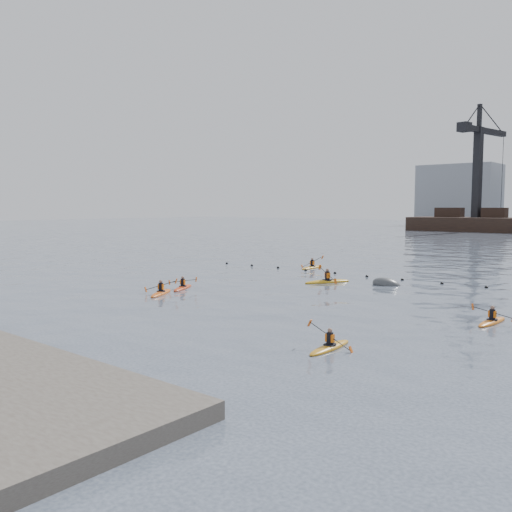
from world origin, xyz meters
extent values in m
plane|color=#384251|center=(0.00, 0.00, 0.00)|extent=(400.00, 400.00, 0.00)
sphere|color=black|center=(-17.00, 22.50, 0.03)|extent=(0.24, 0.24, 0.24)
sphere|color=black|center=(-14.00, 22.66, 0.03)|extent=(0.24, 0.24, 0.24)
sphere|color=black|center=(-11.00, 22.75, 0.03)|extent=(0.24, 0.24, 0.24)
sphere|color=black|center=(-8.00, 22.72, 0.03)|extent=(0.24, 0.24, 0.24)
sphere|color=black|center=(-5.00, 22.58, 0.03)|extent=(0.24, 0.24, 0.24)
sphere|color=black|center=(-2.00, 22.41, 0.03)|extent=(0.24, 0.24, 0.24)
sphere|color=black|center=(1.00, 22.28, 0.03)|extent=(0.24, 0.24, 0.24)
sphere|color=black|center=(4.00, 22.25, 0.03)|extent=(0.24, 0.24, 0.24)
sphere|color=black|center=(7.00, 22.34, 0.03)|extent=(0.24, 0.24, 0.24)
cube|color=black|center=(-28.00, 110.00, 4.20)|extent=(6.00, 3.00, 2.20)
cube|color=black|center=(-18.00, 110.00, 4.20)|extent=(5.00, 3.00, 2.20)
cube|color=black|center=(-22.00, 110.00, 13.10)|extent=(1.85, 1.85, 20.00)
cube|color=black|center=(-21.53, 112.66, 22.50)|extent=(4.31, 17.93, 1.20)
cube|color=black|center=(-23.09, 103.80, 22.50)|extent=(2.62, 2.94, 2.00)
cube|color=black|center=(-22.00, 110.00, 25.60)|extent=(0.93, 0.93, 5.00)
cube|color=gray|center=(-40.00, 150.00, 9.00)|extent=(22.00, 14.00, 18.00)
ellipsoid|color=#D25713|center=(-7.86, 6.62, 0.04)|extent=(2.10, 3.06, 0.32)
cylinder|color=black|center=(-7.86, 6.62, 0.17)|extent=(0.81, 0.81, 0.06)
cylinder|color=black|center=(-7.86, 6.62, 0.44)|extent=(0.30, 0.30, 0.51)
cube|color=orange|center=(-7.86, 6.62, 0.46)|extent=(0.42, 0.36, 0.34)
sphere|color=#8C6651|center=(-7.86, 6.62, 0.79)|extent=(0.21, 0.21, 0.21)
cylinder|color=black|center=(-7.86, 6.62, 0.54)|extent=(1.83, 1.05, 0.67)
cube|color=#D85914|center=(-8.73, 6.13, 0.25)|extent=(0.19, 0.19, 0.33)
cube|color=#D85914|center=(-6.98, 7.12, 0.84)|extent=(0.19, 0.19, 0.33)
ellipsoid|color=#C58317|center=(7.33, 2.17, 0.04)|extent=(0.70, 2.87, 0.29)
cylinder|color=black|center=(7.33, 2.17, 0.15)|extent=(0.56, 0.56, 0.05)
cylinder|color=black|center=(7.33, 2.17, 0.40)|extent=(0.27, 0.27, 0.46)
cube|color=orange|center=(7.33, 2.17, 0.42)|extent=(0.33, 0.21, 0.30)
sphere|color=#8C6651|center=(7.33, 2.17, 0.71)|extent=(0.19, 0.19, 0.19)
cylinder|color=black|center=(7.33, 2.17, 0.49)|extent=(1.78, 0.11, 0.88)
cube|color=#D85914|center=(6.42, 2.13, 0.88)|extent=(0.18, 0.13, 0.29)
cube|color=#D85914|center=(8.23, 2.21, 0.10)|extent=(0.18, 0.13, 0.29)
ellipsoid|color=#C13912|center=(-8.48, 9.03, 0.04)|extent=(1.88, 2.92, 0.30)
cylinder|color=black|center=(-8.48, 9.03, 0.16)|extent=(0.75, 0.75, 0.06)
cylinder|color=black|center=(-8.48, 9.03, 0.42)|extent=(0.28, 0.28, 0.48)
cube|color=orange|center=(-8.48, 9.03, 0.44)|extent=(0.39, 0.33, 0.32)
sphere|color=#8C6651|center=(-8.48, 9.03, 0.74)|extent=(0.19, 0.19, 0.19)
cylinder|color=black|center=(-8.48, 9.03, 0.51)|extent=(1.82, 0.95, 0.32)
cube|color=#D85914|center=(-9.33, 8.60, 0.38)|extent=(0.14, 0.16, 0.32)
cube|color=#D85914|center=(-7.64, 9.46, 0.64)|extent=(0.14, 0.16, 0.32)
ellipsoid|color=gold|center=(-2.61, 17.66, 0.05)|extent=(2.37, 3.53, 0.36)
cylinder|color=black|center=(-2.61, 17.66, 0.19)|extent=(0.92, 0.92, 0.07)
cylinder|color=black|center=(-2.61, 17.66, 0.51)|extent=(0.34, 0.34, 0.59)
cube|color=orange|center=(-2.61, 17.66, 0.53)|extent=(0.48, 0.41, 0.38)
sphere|color=#8C6651|center=(-2.61, 17.66, 0.91)|extent=(0.24, 0.24, 0.24)
cylinder|color=black|center=(-2.61, 17.66, 0.62)|extent=(2.10, 1.17, 0.85)
cube|color=#D85914|center=(-3.63, 18.21, 1.00)|extent=(0.23, 0.22, 0.38)
cube|color=#D85914|center=(-1.60, 17.10, 0.25)|extent=(0.23, 0.22, 0.38)
ellipsoid|color=orange|center=(10.68, 11.03, 0.04)|extent=(0.78, 2.94, 0.29)
cylinder|color=black|center=(10.68, 11.03, 0.15)|extent=(0.58, 0.58, 0.05)
cylinder|color=black|center=(10.68, 11.03, 0.41)|extent=(0.27, 0.27, 0.47)
cube|color=orange|center=(10.68, 11.03, 0.43)|extent=(0.34, 0.22, 0.31)
sphere|color=#8C6651|center=(10.68, 11.03, 0.73)|extent=(0.19, 0.19, 0.19)
cylinder|color=black|center=(10.68, 11.03, 0.50)|extent=(1.98, 0.17, 0.37)
cube|color=#D85914|center=(9.76, 11.09, 0.66)|extent=(0.11, 0.13, 0.31)
ellipsoid|color=orange|center=(-8.62, 24.63, 0.04)|extent=(0.83, 3.32, 0.33)
cylinder|color=black|center=(-8.62, 24.63, 0.17)|extent=(0.65, 0.65, 0.06)
cylinder|color=black|center=(-8.62, 24.63, 0.46)|extent=(0.31, 0.31, 0.53)
cube|color=orange|center=(-8.62, 24.63, 0.48)|extent=(0.38, 0.24, 0.35)
sphere|color=#8C6651|center=(-8.62, 24.63, 0.82)|extent=(0.22, 0.22, 0.22)
cylinder|color=black|center=(-8.62, 24.63, 0.57)|extent=(2.02, 0.14, 1.07)
cube|color=#D85914|center=(-9.67, 24.58, 0.08)|extent=(0.21, 0.15, 0.33)
cube|color=#D85914|center=(-7.57, 24.69, 1.05)|extent=(0.21, 0.15, 0.33)
ellipsoid|color=#3A3D3F|center=(1.26, 19.23, 0.00)|extent=(2.46, 1.95, 1.39)
camera|label=1|loc=(18.22, -15.29, 5.43)|focal=38.00mm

